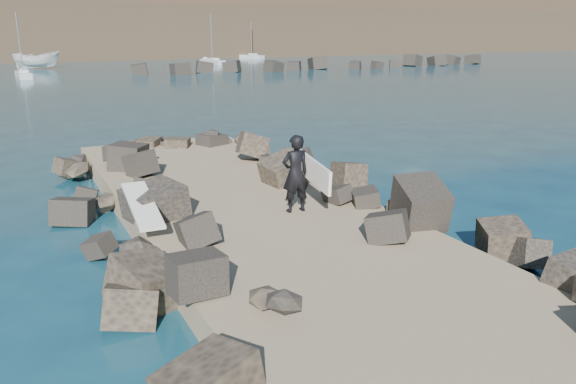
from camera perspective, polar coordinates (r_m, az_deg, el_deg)
name	(u,v)px	position (r m, az deg, el deg)	size (l,w,h in m)	color
ground	(270,241)	(13.80, -1.87, -4.97)	(800.00, 800.00, 0.00)	#0F384C
jetty	(309,258)	(12.03, 2.15, -6.69)	(6.00, 26.00, 0.60)	#8C7759
riprap_left	(168,265)	(11.41, -12.09, -7.27)	(2.60, 22.00, 1.00)	black
riprap_right	(404,222)	(13.87, 11.74, -3.00)	(2.60, 22.00, 1.00)	black
breakwater_secondary	(334,64)	(78.10, 4.69, 12.79)	(52.00, 4.00, 1.20)	black
surfboard_resting	(143,210)	(13.16, -14.55, -1.77)	(0.56, 2.23, 0.07)	white
boat_imported	(37,60)	(85.10, -24.17, 12.12)	(2.25, 5.98, 2.31)	white
surfer_with_board	(298,173)	(13.82, 0.99, 1.93)	(1.00, 2.39, 1.94)	black
sailboat_b	(23,75)	(68.94, -25.29, 10.71)	(1.60, 5.81, 7.08)	silver
sailboat_d	(213,62)	(90.44, -7.67, 12.98)	(2.19, 6.33, 7.57)	silver
sailboat_f	(252,57)	(108.16, -3.71, 13.56)	(3.27, 5.52, 6.78)	silver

